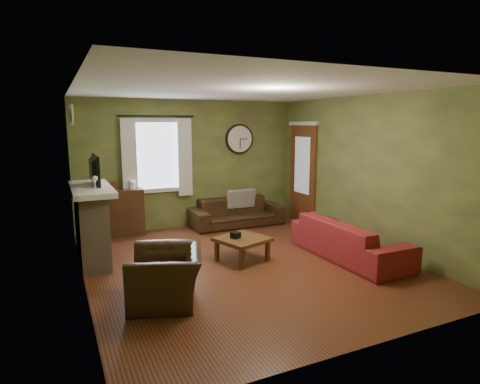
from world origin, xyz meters
name	(u,v)px	position (x,y,z in m)	size (l,w,h in m)	color
floor	(245,264)	(0.00, 0.00, 0.00)	(4.60, 5.20, 0.00)	#5B2C19
ceiling	(246,90)	(0.00, 0.00, 2.60)	(4.60, 5.20, 0.00)	white
wall_left	(79,191)	(-2.30, 0.00, 1.30)	(0.00, 5.20, 2.60)	olive
wall_right	(365,172)	(2.30, 0.00, 1.30)	(0.00, 5.20, 2.60)	olive
wall_back	(190,164)	(0.00, 2.60, 1.30)	(4.60, 0.00, 2.60)	olive
wall_front	(371,216)	(0.00, -2.60, 1.30)	(4.60, 0.00, 2.60)	olive
fireplace	(91,226)	(-2.10, 1.15, 0.55)	(0.40, 1.40, 1.10)	tan
firebox	(105,241)	(-1.91, 1.15, 0.30)	(0.04, 0.60, 0.55)	black
mantel	(91,189)	(-2.07, 1.15, 1.14)	(0.58, 1.60, 0.08)	white
tv	(91,174)	(-2.05, 1.30, 1.35)	(0.60, 0.08, 0.35)	black
tv_screen	(96,170)	(-1.97, 1.30, 1.41)	(0.02, 0.62, 0.36)	#994C3F
medallion_left	(72,114)	(-2.28, 0.80, 2.25)	(0.28, 0.28, 0.03)	white
medallion_mid	(71,115)	(-2.28, 1.15, 2.25)	(0.28, 0.28, 0.03)	white
medallion_right	(70,115)	(-2.28, 1.50, 2.25)	(0.28, 0.28, 0.03)	white
window_pane	(157,156)	(-0.70, 2.58, 1.50)	(1.00, 0.02, 1.30)	silver
curtain_rod	(156,116)	(-0.70, 2.48, 2.27)	(0.03, 0.03, 1.50)	black
curtain_left	(129,160)	(-1.25, 2.48, 1.45)	(0.28, 0.04, 1.55)	silver
curtain_right	(185,158)	(-0.15, 2.48, 1.45)	(0.28, 0.04, 1.55)	silver
wall_clock	(240,139)	(1.10, 2.55, 1.80)	(0.64, 0.06, 0.64)	white
door	(303,174)	(2.27, 1.85, 1.05)	(0.05, 0.90, 2.10)	brown
bookshelf	(123,213)	(-1.42, 2.42, 0.45)	(0.75, 0.32, 0.89)	#3F2614
book	(122,185)	(-1.40, 2.56, 0.96)	(0.15, 0.20, 0.02)	#553518
sofa_brown	(237,212)	(0.87, 2.20, 0.29)	(1.96, 0.77, 0.57)	#301E11
pillow_left	(246,198)	(1.13, 2.29, 0.55)	(0.38, 0.11, 0.38)	gray
pillow_right	(236,199)	(0.89, 2.28, 0.55)	(0.37, 0.11, 0.37)	gray
sofa_red	(349,239)	(1.62, -0.45, 0.31)	(2.12, 0.83, 0.62)	maroon
armchair	(166,276)	(-1.43, -0.77, 0.32)	(0.97, 0.85, 0.63)	#301E11
coffee_table	(242,249)	(0.02, 0.14, 0.19)	(0.70, 0.70, 0.37)	#553518
tissue_box	(236,237)	(-0.09, 0.16, 0.40)	(0.12, 0.12, 0.09)	black
wine_glass_a	(95,184)	(-2.05, 0.61, 1.29)	(0.08, 0.08, 0.22)	white
wine_glass_b	(95,184)	(-2.05, 0.70, 1.27)	(0.07, 0.07, 0.19)	white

